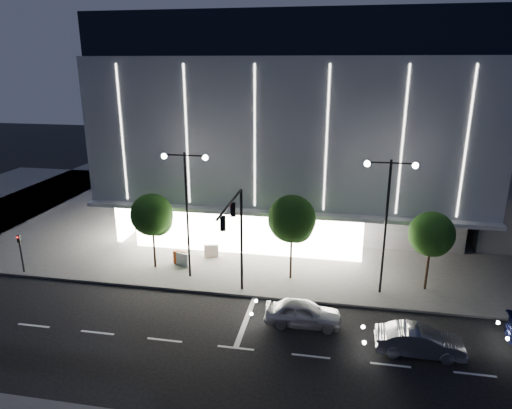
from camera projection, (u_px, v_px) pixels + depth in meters
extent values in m
plane|color=black|center=(207.00, 329.00, 26.09)|extent=(160.00, 160.00, 0.00)
cube|color=#474747|center=(318.00, 207.00, 47.74)|extent=(70.00, 40.00, 0.15)
cube|color=#4C4C51|center=(299.00, 188.00, 47.51)|extent=(28.00, 21.00, 4.00)
cube|color=#A2A2A7|center=(299.00, 118.00, 43.39)|extent=(30.00, 25.00, 11.00)
cube|color=black|center=(302.00, 40.00, 41.30)|extent=(29.40, 24.50, 3.00)
cube|color=white|center=(245.00, 231.00, 35.54)|extent=(18.00, 0.40, 3.60)
cube|color=white|center=(143.00, 204.00, 42.37)|extent=(0.40, 10.00, 3.60)
cube|color=#A2A2A7|center=(282.00, 212.00, 33.45)|extent=(30.00, 2.00, 0.30)
cube|color=white|center=(283.00, 139.00, 31.64)|extent=(24.00, 0.06, 10.00)
cylinder|color=black|center=(242.00, 242.00, 29.38)|extent=(0.18, 0.18, 7.00)
cylinder|color=black|center=(230.00, 203.00, 25.61)|extent=(0.14, 5.80, 0.14)
cube|color=black|center=(233.00, 210.00, 26.45)|extent=(0.28, 0.18, 0.85)
cube|color=black|center=(223.00, 223.00, 24.19)|extent=(0.28, 0.18, 0.85)
sphere|color=#FF0C0C|center=(231.00, 205.00, 26.38)|extent=(0.14, 0.14, 0.14)
cylinder|color=black|center=(187.00, 218.00, 30.89)|extent=(0.16, 0.16, 9.00)
cylinder|color=black|center=(174.00, 155.00, 29.73)|extent=(1.40, 0.10, 0.10)
cylinder|color=black|center=(195.00, 156.00, 29.49)|extent=(1.40, 0.10, 0.10)
sphere|color=white|center=(164.00, 156.00, 29.88)|extent=(0.36, 0.36, 0.36)
sphere|color=white|center=(205.00, 158.00, 29.40)|extent=(0.36, 0.36, 0.36)
cylinder|color=black|center=(385.00, 230.00, 28.66)|extent=(0.16, 0.16, 9.00)
cylinder|color=black|center=(379.00, 162.00, 27.49)|extent=(1.40, 0.10, 0.10)
cylinder|color=black|center=(403.00, 163.00, 27.25)|extent=(1.40, 0.10, 0.10)
sphere|color=white|center=(367.00, 164.00, 27.64)|extent=(0.36, 0.36, 0.36)
sphere|color=white|center=(415.00, 165.00, 27.16)|extent=(0.36, 0.36, 0.36)
cylinder|color=black|center=(21.00, 254.00, 32.44)|extent=(0.12, 0.12, 3.00)
cube|color=black|center=(19.00, 239.00, 32.09)|extent=(0.22, 0.16, 0.55)
sphere|color=#FF0C0C|center=(17.00, 237.00, 31.94)|extent=(0.10, 0.10, 0.10)
cylinder|color=black|center=(154.00, 245.00, 33.13)|extent=(0.16, 0.16, 3.78)
sphere|color=#1A370F|center=(152.00, 215.00, 32.43)|extent=(3.02, 3.02, 3.02)
sphere|color=#1A370F|center=(157.00, 221.00, 32.73)|extent=(2.16, 2.16, 2.16)
sphere|color=#1A370F|center=(148.00, 219.00, 32.43)|extent=(1.94, 1.94, 1.94)
cylinder|color=black|center=(291.00, 253.00, 31.37)|extent=(0.16, 0.16, 4.06)
sphere|color=#1A370F|center=(292.00, 219.00, 30.62)|extent=(3.25, 3.25, 3.25)
sphere|color=#1A370F|center=(296.00, 226.00, 30.93)|extent=(2.32, 2.32, 2.32)
sphere|color=#1A370F|center=(288.00, 224.00, 30.63)|extent=(2.09, 2.09, 2.09)
cylinder|color=black|center=(428.00, 266.00, 29.88)|extent=(0.16, 0.16, 3.64)
sphere|color=#1A370F|center=(431.00, 234.00, 29.21)|extent=(2.91, 2.91, 2.91)
sphere|color=#1A370F|center=(435.00, 241.00, 29.50)|extent=(2.08, 2.08, 2.08)
sphere|color=#1A370F|center=(427.00, 239.00, 29.21)|extent=(1.87, 1.87, 1.87)
imported|color=#B2B3BA|center=(303.00, 313.00, 26.31)|extent=(4.47, 1.86, 1.51)
imported|color=gray|center=(419.00, 341.00, 23.67)|extent=(4.49, 1.57, 1.48)
cube|color=#DE410C|center=(180.00, 258.00, 33.95)|extent=(1.13, 0.47, 1.00)
cube|color=silver|center=(183.00, 259.00, 33.72)|extent=(1.12, 0.59, 1.00)
cube|color=silver|center=(211.00, 251.00, 35.23)|extent=(1.13, 0.50, 1.00)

